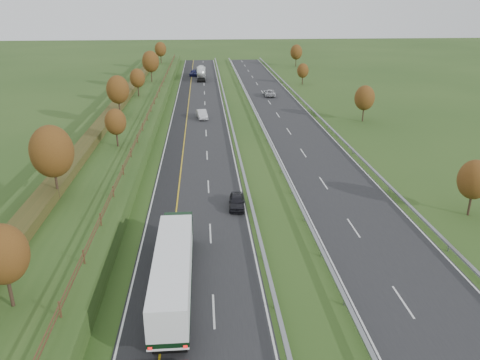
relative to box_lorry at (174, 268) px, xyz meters
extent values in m
plane|color=#2A4719|center=(9.60, 41.68, -2.33)|extent=(400.00, 400.00, 0.00)
cube|color=black|center=(1.60, 46.68, -2.31)|extent=(10.50, 200.00, 0.04)
cube|color=black|center=(18.10, 46.68, -2.31)|extent=(10.50, 200.00, 0.04)
cube|color=black|center=(-2.15, 46.68, -2.31)|extent=(3.00, 200.00, 0.04)
cube|color=silver|center=(-3.45, 46.68, -2.28)|extent=(0.15, 200.00, 0.01)
cube|color=gold|center=(-0.65, 46.68, -2.28)|extent=(0.15, 200.00, 0.01)
cube|color=silver|center=(6.65, 46.68, -2.28)|extent=(0.15, 200.00, 0.01)
cube|color=silver|center=(13.05, 46.68, -2.28)|extent=(0.15, 200.00, 0.01)
cube|color=silver|center=(23.15, 46.68, -2.28)|extent=(0.15, 200.00, 0.01)
cube|color=silver|center=(2.85, -2.32, -2.28)|extent=(0.15, 4.00, 0.01)
cube|color=silver|center=(16.85, -2.32, -2.28)|extent=(0.15, 4.00, 0.01)
cube|color=silver|center=(2.85, 9.68, -2.28)|extent=(0.15, 4.00, 0.01)
cube|color=silver|center=(16.85, 9.68, -2.28)|extent=(0.15, 4.00, 0.01)
cube|color=silver|center=(2.85, 21.68, -2.28)|extent=(0.15, 4.00, 0.01)
cube|color=silver|center=(16.85, 21.68, -2.28)|extent=(0.15, 4.00, 0.01)
cube|color=silver|center=(2.85, 33.68, -2.28)|extent=(0.15, 4.00, 0.01)
cube|color=silver|center=(16.85, 33.68, -2.28)|extent=(0.15, 4.00, 0.01)
cube|color=silver|center=(2.85, 45.68, -2.28)|extent=(0.15, 4.00, 0.01)
cube|color=silver|center=(16.85, 45.68, -2.28)|extent=(0.15, 4.00, 0.01)
cube|color=silver|center=(2.85, 57.68, -2.28)|extent=(0.15, 4.00, 0.01)
cube|color=silver|center=(16.85, 57.68, -2.28)|extent=(0.15, 4.00, 0.01)
cube|color=silver|center=(2.85, 69.68, -2.28)|extent=(0.15, 4.00, 0.01)
cube|color=silver|center=(16.85, 69.68, -2.28)|extent=(0.15, 4.00, 0.01)
cube|color=silver|center=(2.85, 81.68, -2.28)|extent=(0.15, 4.00, 0.01)
cube|color=silver|center=(16.85, 81.68, -2.28)|extent=(0.15, 4.00, 0.01)
cube|color=silver|center=(2.85, 93.68, -2.28)|extent=(0.15, 4.00, 0.01)
cube|color=silver|center=(16.85, 93.68, -2.28)|extent=(0.15, 4.00, 0.01)
cube|color=silver|center=(2.85, 105.68, -2.28)|extent=(0.15, 4.00, 0.01)
cube|color=silver|center=(16.85, 105.68, -2.28)|extent=(0.15, 4.00, 0.01)
cube|color=silver|center=(2.85, 117.68, -2.28)|extent=(0.15, 4.00, 0.01)
cube|color=silver|center=(16.85, 117.68, -2.28)|extent=(0.15, 4.00, 0.01)
cube|color=silver|center=(2.85, 129.68, -2.28)|extent=(0.15, 4.00, 0.01)
cube|color=silver|center=(16.85, 129.68, -2.28)|extent=(0.15, 4.00, 0.01)
cube|color=silver|center=(2.85, 141.68, -2.28)|extent=(0.15, 4.00, 0.01)
cube|color=silver|center=(16.85, 141.68, -2.28)|extent=(0.15, 4.00, 0.01)
cube|color=#2A4719|center=(-11.40, 46.68, -1.33)|extent=(12.00, 200.00, 2.00)
cube|color=#363A18|center=(-13.40, 46.68, 0.22)|extent=(2.20, 180.00, 1.10)
cube|color=#422B19|center=(-6.90, 46.68, 0.22)|extent=(0.08, 184.00, 0.10)
cube|color=#422B19|center=(-6.90, 46.68, 0.62)|extent=(0.08, 184.00, 0.10)
cube|color=#422B19|center=(-6.90, -4.82, 0.27)|extent=(0.12, 0.12, 1.20)
cube|color=#422B19|center=(-6.90, 1.68, 0.27)|extent=(0.12, 0.12, 1.20)
cube|color=#422B19|center=(-6.90, 8.18, 0.27)|extent=(0.12, 0.12, 1.20)
cube|color=#422B19|center=(-6.90, 14.68, 0.27)|extent=(0.12, 0.12, 1.20)
cube|color=#422B19|center=(-6.90, 21.18, 0.27)|extent=(0.12, 0.12, 1.20)
cube|color=#422B19|center=(-6.90, 27.68, 0.27)|extent=(0.12, 0.12, 1.20)
cube|color=#422B19|center=(-6.90, 34.18, 0.27)|extent=(0.12, 0.12, 1.20)
cube|color=#422B19|center=(-6.90, 40.68, 0.27)|extent=(0.12, 0.12, 1.20)
cube|color=#422B19|center=(-6.90, 47.18, 0.27)|extent=(0.12, 0.12, 1.20)
cube|color=#422B19|center=(-6.90, 53.68, 0.27)|extent=(0.12, 0.12, 1.20)
cube|color=#422B19|center=(-6.90, 60.18, 0.27)|extent=(0.12, 0.12, 1.20)
cube|color=#422B19|center=(-6.90, 66.68, 0.27)|extent=(0.12, 0.12, 1.20)
cube|color=#422B19|center=(-6.90, 73.18, 0.27)|extent=(0.12, 0.12, 1.20)
cube|color=#422B19|center=(-6.90, 79.68, 0.27)|extent=(0.12, 0.12, 1.20)
cube|color=#422B19|center=(-6.90, 86.18, 0.27)|extent=(0.12, 0.12, 1.20)
cube|color=#422B19|center=(-6.90, 92.68, 0.27)|extent=(0.12, 0.12, 1.20)
cube|color=#422B19|center=(-6.90, 99.18, 0.27)|extent=(0.12, 0.12, 1.20)
cube|color=#422B19|center=(-6.90, 105.68, 0.27)|extent=(0.12, 0.12, 1.20)
cube|color=#422B19|center=(-6.90, 112.18, 0.27)|extent=(0.12, 0.12, 1.20)
cube|color=#422B19|center=(-6.90, 118.68, 0.27)|extent=(0.12, 0.12, 1.20)
cube|color=#422B19|center=(-6.90, 125.18, 0.27)|extent=(0.12, 0.12, 1.20)
cube|color=#422B19|center=(-6.90, 131.68, 0.27)|extent=(0.12, 0.12, 1.20)
cube|color=#422B19|center=(-6.90, 138.18, 0.27)|extent=(0.12, 0.12, 1.20)
cube|color=gray|center=(7.30, 46.68, -1.71)|extent=(0.32, 200.00, 0.18)
cube|color=gray|center=(7.30, -2.32, -2.05)|extent=(0.10, 0.14, 0.56)
cube|color=gray|center=(7.30, 4.68, -2.05)|extent=(0.10, 0.14, 0.56)
cube|color=gray|center=(7.30, 11.68, -2.05)|extent=(0.10, 0.14, 0.56)
cube|color=gray|center=(7.30, 18.68, -2.05)|extent=(0.10, 0.14, 0.56)
cube|color=gray|center=(7.30, 25.68, -2.05)|extent=(0.10, 0.14, 0.56)
cube|color=gray|center=(7.30, 32.68, -2.05)|extent=(0.10, 0.14, 0.56)
cube|color=gray|center=(7.30, 39.68, -2.05)|extent=(0.10, 0.14, 0.56)
cube|color=gray|center=(7.30, 46.68, -2.05)|extent=(0.10, 0.14, 0.56)
cube|color=gray|center=(7.30, 53.68, -2.05)|extent=(0.10, 0.14, 0.56)
cube|color=gray|center=(7.30, 60.68, -2.05)|extent=(0.10, 0.14, 0.56)
cube|color=gray|center=(7.30, 67.68, -2.05)|extent=(0.10, 0.14, 0.56)
cube|color=gray|center=(7.30, 74.68, -2.05)|extent=(0.10, 0.14, 0.56)
cube|color=gray|center=(7.30, 81.68, -2.05)|extent=(0.10, 0.14, 0.56)
cube|color=gray|center=(7.30, 88.68, -2.05)|extent=(0.10, 0.14, 0.56)
cube|color=gray|center=(7.30, 95.68, -2.05)|extent=(0.10, 0.14, 0.56)
cube|color=gray|center=(7.30, 102.68, -2.05)|extent=(0.10, 0.14, 0.56)
cube|color=gray|center=(7.30, 109.68, -2.05)|extent=(0.10, 0.14, 0.56)
cube|color=gray|center=(7.30, 116.68, -2.05)|extent=(0.10, 0.14, 0.56)
cube|color=gray|center=(7.30, 123.68, -2.05)|extent=(0.10, 0.14, 0.56)
cube|color=gray|center=(7.30, 130.68, -2.05)|extent=(0.10, 0.14, 0.56)
cube|color=gray|center=(7.30, 137.68, -2.05)|extent=(0.10, 0.14, 0.56)
cube|color=gray|center=(7.30, 144.68, -2.05)|extent=(0.10, 0.14, 0.56)
cube|color=gray|center=(12.40, 46.68, -1.71)|extent=(0.32, 200.00, 0.18)
cube|color=gray|center=(12.40, -2.32, -2.05)|extent=(0.10, 0.14, 0.56)
cube|color=gray|center=(12.40, 4.68, -2.05)|extent=(0.10, 0.14, 0.56)
cube|color=gray|center=(12.40, 11.68, -2.05)|extent=(0.10, 0.14, 0.56)
cube|color=gray|center=(12.40, 18.68, -2.05)|extent=(0.10, 0.14, 0.56)
cube|color=gray|center=(12.40, 25.68, -2.05)|extent=(0.10, 0.14, 0.56)
cube|color=gray|center=(12.40, 32.68, -2.05)|extent=(0.10, 0.14, 0.56)
cube|color=gray|center=(12.40, 39.68, -2.05)|extent=(0.10, 0.14, 0.56)
cube|color=gray|center=(12.40, 46.68, -2.05)|extent=(0.10, 0.14, 0.56)
cube|color=gray|center=(12.40, 53.68, -2.05)|extent=(0.10, 0.14, 0.56)
cube|color=gray|center=(12.40, 60.68, -2.05)|extent=(0.10, 0.14, 0.56)
cube|color=gray|center=(12.40, 67.68, -2.05)|extent=(0.10, 0.14, 0.56)
cube|color=gray|center=(12.40, 74.68, -2.05)|extent=(0.10, 0.14, 0.56)
cube|color=gray|center=(12.40, 81.68, -2.05)|extent=(0.10, 0.14, 0.56)
cube|color=gray|center=(12.40, 88.68, -2.05)|extent=(0.10, 0.14, 0.56)
cube|color=gray|center=(12.40, 95.68, -2.05)|extent=(0.10, 0.14, 0.56)
cube|color=gray|center=(12.40, 102.68, -2.05)|extent=(0.10, 0.14, 0.56)
cube|color=gray|center=(12.40, 109.68, -2.05)|extent=(0.10, 0.14, 0.56)
cube|color=gray|center=(12.40, 116.68, -2.05)|extent=(0.10, 0.14, 0.56)
cube|color=gray|center=(12.40, 123.68, -2.05)|extent=(0.10, 0.14, 0.56)
cube|color=gray|center=(12.40, 130.68, -2.05)|extent=(0.10, 0.14, 0.56)
cube|color=gray|center=(12.40, 137.68, -2.05)|extent=(0.10, 0.14, 0.56)
cube|color=gray|center=(12.40, 144.68, -2.05)|extent=(0.10, 0.14, 0.56)
cube|color=gray|center=(23.90, 46.68, -1.71)|extent=(0.32, 200.00, 0.18)
cube|color=gray|center=(23.90, 4.68, -2.05)|extent=(0.10, 0.14, 0.56)
cube|color=gray|center=(23.90, 18.68, -2.05)|extent=(0.10, 0.14, 0.56)
cube|color=gray|center=(23.90, 32.68, -2.05)|extent=(0.10, 0.14, 0.56)
cube|color=gray|center=(23.90, 46.68, -2.05)|extent=(0.10, 0.14, 0.56)
cube|color=gray|center=(23.90, 60.68, -2.05)|extent=(0.10, 0.14, 0.56)
cube|color=gray|center=(23.90, 74.68, -2.05)|extent=(0.10, 0.14, 0.56)
cube|color=gray|center=(23.90, 88.68, -2.05)|extent=(0.10, 0.14, 0.56)
cube|color=gray|center=(23.90, 102.68, -2.05)|extent=(0.10, 0.14, 0.56)
cube|color=gray|center=(23.90, 116.68, -2.05)|extent=(0.10, 0.14, 0.56)
cube|color=gray|center=(23.90, 130.68, -2.05)|extent=(0.10, 0.14, 0.56)
cube|color=gray|center=(23.90, 144.68, -2.05)|extent=(0.10, 0.14, 0.56)
cylinder|color=#2D2116|center=(-10.40, -3.32, 0.88)|extent=(0.24, 0.24, 2.43)
ellipsoid|color=#553112|center=(-10.40, -3.32, 3.56)|extent=(3.24, 3.24, 4.05)
cylinder|color=#2D2116|center=(-12.40, 14.68, 1.24)|extent=(0.24, 0.24, 3.15)
ellipsoid|color=#553112|center=(-12.40, 14.68, 4.71)|extent=(4.20, 4.20, 5.25)
cylinder|color=#2D2116|center=(-9.40, 32.68, 0.75)|extent=(0.24, 0.24, 2.16)
ellipsoid|color=#553112|center=(-9.40, 32.68, 3.13)|extent=(2.88, 2.88, 3.60)
cylinder|color=#2D2116|center=(-11.90, 50.68, 1.11)|extent=(0.24, 0.24, 2.88)
ellipsoid|color=#553112|center=(-11.90, 50.68, 4.28)|extent=(3.84, 3.84, 4.80)
cylinder|color=#2D2116|center=(-10.90, 68.68, 0.84)|extent=(0.24, 0.24, 2.34)
ellipsoid|color=#553112|center=(-10.90, 68.68, 3.41)|extent=(3.12, 3.12, 3.90)
cylinder|color=#2D2116|center=(-9.90, 86.68, 1.20)|extent=(0.24, 0.24, 3.06)
ellipsoid|color=#553112|center=(-9.90, 86.68, 4.57)|extent=(4.08, 4.08, 5.10)
cylinder|color=#2D2116|center=(-12.40, 104.68, 0.79)|extent=(0.24, 0.24, 2.25)
ellipsoid|color=#553112|center=(-12.40, 104.68, 3.27)|extent=(3.00, 3.00, 3.75)
cylinder|color=#2D2116|center=(-10.40, 122.68, 1.02)|extent=(0.24, 0.24, 2.70)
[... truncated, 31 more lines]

